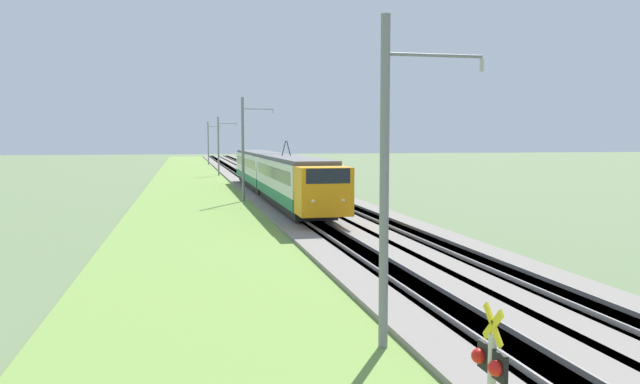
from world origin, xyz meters
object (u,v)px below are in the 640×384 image
object	(u,v)px
passenger_train	(274,172)
catenary_mast_near	(387,181)
catenary_mast_far	(219,146)
catenary_mast_mid	(244,149)
catenary_mast_distant	(209,143)

from	to	relation	value
passenger_train	catenary_mast_near	xyz separation A→B (m)	(-37.46, 2.64, 1.80)
passenger_train	catenary_mast_far	xyz separation A→B (m)	(33.58, 2.64, 1.85)
passenger_train	catenary_mast_far	distance (m)	33.73
passenger_train	catenary_mast_near	bearing A→B (deg)	-4.03
passenger_train	catenary_mast_mid	xyz separation A→B (m)	(-1.94, 2.64, 2.00)
passenger_train	catenary_mast_near	size ratio (longest dim) A/B	5.00
passenger_train	catenary_mast_far	size ratio (longest dim) A/B	4.95
catenary_mast_mid	catenary_mast_distant	size ratio (longest dim) A/B	1.00
catenary_mast_near	catenary_mast_far	size ratio (longest dim) A/B	0.99
passenger_train	catenary_mast_mid	size ratio (longest dim) A/B	4.77
catenary_mast_mid	catenary_mast_distant	bearing A→B (deg)	-0.00
passenger_train	catenary_mast_distant	xyz separation A→B (m)	(69.09, 2.64, 1.99)
passenger_train	catenary_mast_distant	size ratio (longest dim) A/B	4.78
passenger_train	catenary_mast_mid	distance (m)	3.84
catenary_mast_mid	catenary_mast_far	size ratio (longest dim) A/B	1.04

